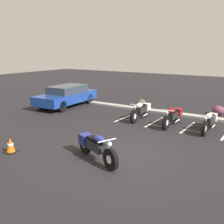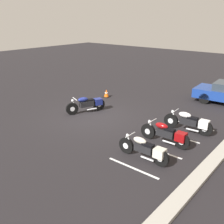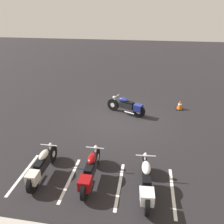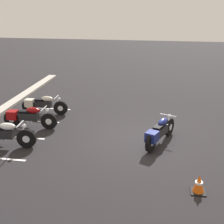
{
  "view_description": "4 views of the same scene",
  "coord_description": "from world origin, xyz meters",
  "px_view_note": "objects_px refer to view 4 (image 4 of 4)",
  "views": [
    {
      "loc": [
        4.47,
        -7.03,
        3.47
      ],
      "look_at": [
        -1.06,
        1.44,
        1.07
      ],
      "focal_mm": 42.0,
      "sensor_mm": 36.0,
      "label": 1
    },
    {
      "loc": [
        9.29,
        9.05,
        4.98
      ],
      "look_at": [
        0.17,
        1.45,
        0.64
      ],
      "focal_mm": 42.0,
      "sensor_mm": 36.0,
      "label": 2
    },
    {
      "loc": [
        -1.21,
        9.82,
        5.18
      ],
      "look_at": [
        0.21,
        1.16,
        0.96
      ],
      "focal_mm": 35.0,
      "sensor_mm": 36.0,
      "label": 3
    },
    {
      "loc": [
        -10.56,
        -0.67,
        4.85
      ],
      "look_at": [
        0.96,
        1.21,
        0.65
      ],
      "focal_mm": 50.0,
      "sensor_mm": 36.0,
      "label": 4
    }
  ],
  "objects_px": {
    "parked_bike_0": "(1,134)",
    "traffic_cone": "(199,184)",
    "parked_bike_1": "(27,117)",
    "motorcycle_navy_featured": "(159,132)",
    "parked_bike_2": "(42,104)"
  },
  "relations": [
    {
      "from": "parked_bike_1",
      "to": "parked_bike_2",
      "type": "distance_m",
      "value": 1.65
    },
    {
      "from": "parked_bike_1",
      "to": "parked_bike_2",
      "type": "relative_size",
      "value": 1.05
    },
    {
      "from": "parked_bike_1",
      "to": "traffic_cone",
      "type": "bearing_deg",
      "value": -29.44
    },
    {
      "from": "traffic_cone",
      "to": "parked_bike_2",
      "type": "bearing_deg",
      "value": 50.91
    },
    {
      "from": "parked_bike_0",
      "to": "traffic_cone",
      "type": "relative_size",
      "value": 4.34
    },
    {
      "from": "parked_bike_1",
      "to": "traffic_cone",
      "type": "relative_size",
      "value": 4.23
    },
    {
      "from": "parked_bike_1",
      "to": "parked_bike_0",
      "type": "bearing_deg",
      "value": -96.97
    },
    {
      "from": "parked_bike_0",
      "to": "traffic_cone",
      "type": "distance_m",
      "value": 6.77
    },
    {
      "from": "motorcycle_navy_featured",
      "to": "parked_bike_2",
      "type": "distance_m",
      "value": 5.75
    },
    {
      "from": "parked_bike_1",
      "to": "traffic_cone",
      "type": "distance_m",
      "value": 7.25
    },
    {
      "from": "parked_bike_0",
      "to": "parked_bike_1",
      "type": "distance_m",
      "value": 1.78
    },
    {
      "from": "motorcycle_navy_featured",
      "to": "parked_bike_2",
      "type": "xyz_separation_m",
      "value": [
        2.33,
        5.25,
        -0.03
      ]
    },
    {
      "from": "parked_bike_1",
      "to": "motorcycle_navy_featured",
      "type": "bearing_deg",
      "value": -7.83
    },
    {
      "from": "parked_bike_0",
      "to": "traffic_cone",
      "type": "height_order",
      "value": "parked_bike_0"
    },
    {
      "from": "motorcycle_navy_featured",
      "to": "traffic_cone",
      "type": "height_order",
      "value": "motorcycle_navy_featured"
    }
  ]
}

